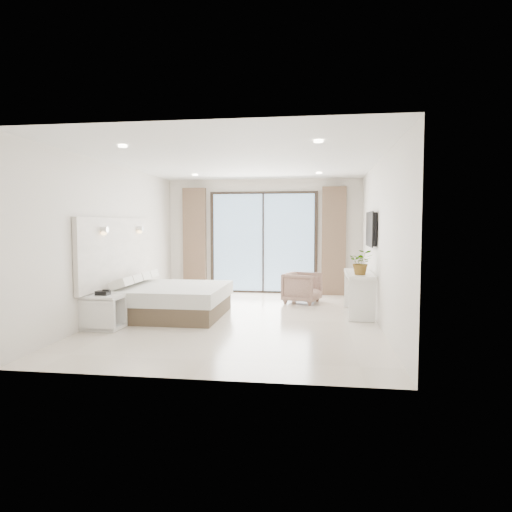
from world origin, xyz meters
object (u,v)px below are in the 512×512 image
object	(u,v)px
bed	(169,300)
nightstand	(103,312)
console_desk	(359,284)
armchair	(302,286)

from	to	relation	value
bed	nightstand	distance (m)	1.33
console_desk	armchair	size ratio (longest dim) A/B	2.10
nightstand	console_desk	xyz separation A→B (m)	(4.06, 1.74, 0.29)
nightstand	console_desk	distance (m)	4.43
bed	nightstand	xyz separation A→B (m)	(-0.68, -1.14, -0.02)
bed	armchair	world-z (taller)	armchair
nightstand	armchair	size ratio (longest dim) A/B	0.86
nightstand	bed	bearing A→B (deg)	60.79
console_desk	nightstand	bearing A→B (deg)	-156.81
bed	console_desk	bearing A→B (deg)	10.14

